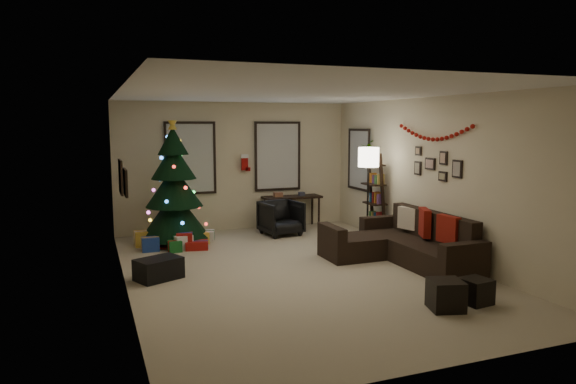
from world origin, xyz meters
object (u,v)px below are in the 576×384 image
at_px(sofa, 403,245).
at_px(desk, 292,200).
at_px(christmas_tree, 174,191).
at_px(bookshelf, 376,197).
at_px(desk_chair, 281,218).

bearing_deg(sofa, desk, 101.52).
bearing_deg(christmas_tree, desk, 14.04).
bearing_deg(bookshelf, desk, 123.63).
distance_m(sofa, desk_chair, 2.91).
xyz_separation_m(sofa, desk, (-0.68, 3.31, 0.34)).
bearing_deg(sofa, christmas_tree, 141.16).
height_order(desk, desk_chair, desk_chair).
distance_m(christmas_tree, desk, 2.73).
relative_size(sofa, bookshelf, 1.47).
xyz_separation_m(sofa, desk_chair, (-1.17, 2.66, 0.09)).
relative_size(desk_chair, bookshelf, 0.41).
height_order(sofa, bookshelf, bookshelf).
relative_size(sofa, desk, 1.95).
relative_size(christmas_tree, sofa, 0.96).
xyz_separation_m(christmas_tree, desk, (2.63, 0.66, -0.38)).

